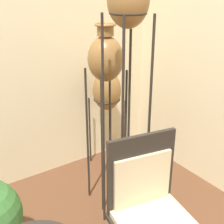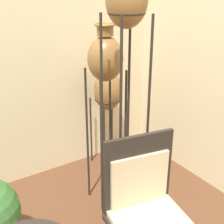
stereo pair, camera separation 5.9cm
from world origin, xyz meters
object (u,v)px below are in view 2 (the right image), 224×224
object	(u,v)px
vase_stand_tall	(127,10)
vase_stand_short	(108,91)
vase_stand_medium	(105,63)
chair	(146,204)

from	to	relation	value
vase_stand_tall	vase_stand_short	bearing A→B (deg)	64.70
vase_stand_tall	vase_stand_short	xyz separation A→B (m)	(0.43, 0.90, -0.91)
vase_stand_tall	vase_stand_medium	xyz separation A→B (m)	(0.07, 0.37, -0.44)
vase_stand_tall	vase_stand_short	world-z (taller)	vase_stand_tall
vase_stand_medium	chair	distance (m)	1.16
vase_stand_tall	chair	world-z (taller)	vase_stand_tall
vase_stand_tall	chair	xyz separation A→B (m)	(-0.16, -0.48, -1.19)
vase_stand_short	chair	size ratio (longest dim) A/B	1.12
vase_stand_medium	vase_stand_short	bearing A→B (deg)	55.63
vase_stand_medium	vase_stand_short	xyz separation A→B (m)	(0.36, 0.53, -0.47)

